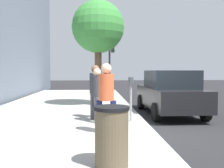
{
  "coord_description": "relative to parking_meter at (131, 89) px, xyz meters",
  "views": [
    {
      "loc": [
        -6.97,
        1.55,
        1.74
      ],
      "look_at": [
        1.04,
        1.06,
        1.32
      ],
      "focal_mm": 39.6,
      "sensor_mm": 36.0,
      "label": 1
    }
  ],
  "objects": [
    {
      "name": "pedestrian_bystander",
      "position": [
        -1.45,
        0.83,
        0.04
      ],
      "size": [
        0.39,
        0.5,
        1.79
      ],
      "rotation": [
        0.0,
        0.0,
        -0.46
      ],
      "color": "#191E4C",
      "rests_on": "sidewalk_slab"
    },
    {
      "name": "parking_meter",
      "position": [
        0.0,
        0.0,
        0.0
      ],
      "size": [
        0.36,
        0.12,
        1.41
      ],
      "color": "gray",
      "rests_on": "sidewalk_slab"
    },
    {
      "name": "street_tree",
      "position": [
        3.74,
        1.01,
        2.57
      ],
      "size": [
        2.4,
        2.4,
        4.83
      ],
      "color": "brown",
      "rests_on": "sidewalk_slab"
    },
    {
      "name": "sidewalk_slab",
      "position": [
        -0.74,
        2.52,
        -1.09
      ],
      "size": [
        28.0,
        6.0,
        0.15
      ],
      "primitive_type": "cube",
      "color": "#A8A59E",
      "rests_on": "ground_plane"
    },
    {
      "name": "traffic_signal",
      "position": [
        7.89,
        0.17,
        1.41
      ],
      "size": [
        0.24,
        0.44,
        3.6
      ],
      "color": "black",
      "rests_on": "sidewalk_slab"
    },
    {
      "name": "trash_bin",
      "position": [
        -3.65,
        0.82,
        -0.51
      ],
      "size": [
        0.59,
        0.59,
        1.01
      ],
      "color": "brown",
      "rests_on": "sidewalk_slab"
    },
    {
      "name": "parked_sedan_near",
      "position": [
        2.0,
        -1.83,
        -0.27
      ],
      "size": [
        4.41,
        1.99,
        1.77
      ],
      "color": "black",
      "rests_on": "ground_plane"
    },
    {
      "name": "ground_plane",
      "position": [
        -0.74,
        -0.48,
        -1.17
      ],
      "size": [
        80.0,
        80.0,
        0.0
      ],
      "primitive_type": "plane",
      "color": "#232326",
      "rests_on": "ground"
    },
    {
      "name": "parking_officer",
      "position": [
        0.57,
        1.12,
        0.05
      ],
      "size": [
        0.49,
        0.39,
        1.79
      ],
      "rotation": [
        0.0,
        0.0,
        -2.07
      ],
      "color": "#47474C",
      "rests_on": "sidewalk_slab"
    },
    {
      "name": "pedestrian_at_meter",
      "position": [
        -0.01,
        1.06,
        -0.04
      ],
      "size": [
        0.52,
        0.37,
        1.68
      ],
      "rotation": [
        0.0,
        0.0,
        -1.53
      ],
      "color": "#47474C",
      "rests_on": "sidewalk_slab"
    }
  ]
}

